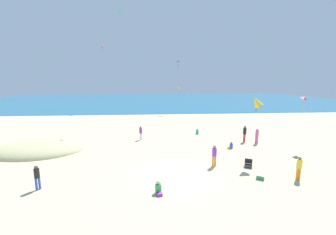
% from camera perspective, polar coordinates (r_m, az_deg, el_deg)
% --- Properties ---
extents(ground_plane, '(120.00, 120.00, 0.00)m').
position_cam_1_polar(ground_plane, '(24.08, -0.59, -5.32)').
color(ground_plane, '#C6B58C').
extents(ocean_water, '(120.00, 60.00, 0.05)m').
position_cam_1_polar(ocean_water, '(69.71, -3.01, 4.84)').
color(ocean_water, '#236084').
rests_on(ocean_water, ground_plane).
extents(dune_mound, '(8.16, 5.71, 1.94)m').
position_cam_1_polar(dune_mound, '(23.05, -31.82, -7.60)').
color(dune_mound, '#BEB882').
rests_on(dune_mound, ground_plane).
extents(beach_chair_far_left, '(0.77, 0.84, 0.61)m').
position_cam_1_polar(beach_chair_far_left, '(17.16, 21.06, -11.56)').
color(beach_chair_far_left, black).
rests_on(beach_chair_far_left, ground_plane).
extents(cooler_box, '(0.60, 0.57, 0.29)m').
position_cam_1_polar(cooler_box, '(15.54, 23.88, -14.57)').
color(cooler_box, '#339956').
rests_on(cooler_box, ground_plane).
extents(person_0, '(0.37, 0.37, 1.65)m').
position_cam_1_polar(person_0, '(16.25, 12.50, -9.75)').
color(person_0, orange).
rests_on(person_0, ground_plane).
extents(person_1, '(0.46, 0.67, 0.78)m').
position_cam_1_polar(person_1, '(12.67, -2.61, -18.80)').
color(person_1, green).
rests_on(person_1, ground_plane).
extents(person_2, '(0.37, 0.37, 1.60)m').
position_cam_1_polar(person_2, '(16.24, 32.12, -11.25)').
color(person_2, orange).
rests_on(person_2, ground_plane).
extents(person_3, '(0.43, 0.43, 1.63)m').
position_cam_1_polar(person_3, '(23.16, 23.07, -4.37)').
color(person_3, '#D8599E').
rests_on(person_3, ground_plane).
extents(person_4, '(0.42, 0.42, 1.51)m').
position_cam_1_polar(person_4, '(14.91, -32.10, -13.30)').
color(person_4, blue).
rests_on(person_4, ground_plane).
extents(person_5, '(0.42, 0.42, 1.51)m').
position_cam_1_polar(person_5, '(22.94, -7.44, -3.95)').
color(person_5, white).
rests_on(person_5, ground_plane).
extents(person_6, '(0.39, 0.57, 0.66)m').
position_cam_1_polar(person_6, '(25.65, 7.97, -3.90)').
color(person_6, '#19ADB2').
rests_on(person_6, ground_plane).
extents(person_7, '(0.58, 0.44, 0.66)m').
position_cam_1_polar(person_7, '(20.94, 16.78, -7.46)').
color(person_7, blue).
rests_on(person_7, ground_plane).
extents(person_8, '(0.49, 0.49, 1.73)m').
position_cam_1_polar(person_8, '(23.32, 20.15, -3.93)').
color(person_8, red).
rests_on(person_8, ground_plane).
extents(kite_purple, '(0.95, 1.00, 1.81)m').
position_cam_1_polar(kite_purple, '(42.37, 2.72, 15.08)').
color(kite_purple, purple).
extents(kite_yellow, '(0.98, 0.69, 1.31)m').
position_cam_1_polar(kite_yellow, '(17.31, 22.99, 4.01)').
color(kite_yellow, yellow).
extents(kite_lime, '(0.65, 0.62, 1.27)m').
position_cam_1_polar(kite_lime, '(37.04, 3.08, 7.99)').
color(kite_lime, '#99DB33').
extents(kite_pink, '(0.74, 0.69, 1.58)m').
position_cam_1_polar(kite_pink, '(46.96, -17.45, 17.88)').
color(kite_pink, pink).
extents(kite_red, '(0.89, 0.92, 1.76)m').
position_cam_1_polar(kite_red, '(22.86, 33.25, 4.44)').
color(kite_red, red).
extents(kite_teal, '(0.37, 0.43, 0.81)m').
position_cam_1_polar(kite_teal, '(27.65, -12.96, 26.52)').
color(kite_teal, '#1EADAD').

